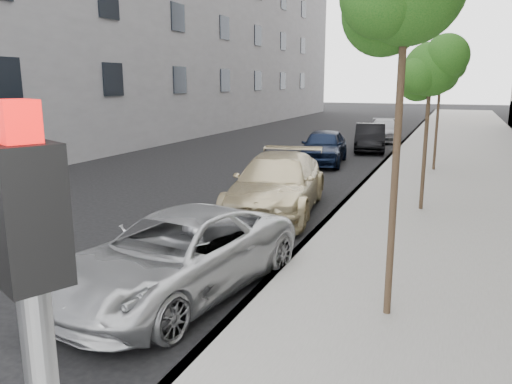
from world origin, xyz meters
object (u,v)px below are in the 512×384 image
Objects in this scene: suv at (277,184)px; tree_mid at (432,69)px; sedan_black at (370,138)px; tree_far at (442,75)px; minivan at (177,255)px; sedan_blue at (324,147)px; sedan_rear at (384,130)px.

tree_mid is at bearing 10.24° from suv.
suv is at bearing -100.24° from sedan_black.
tree_far is at bearing 90.00° from tree_mid.
tree_mid is at bearing -83.44° from sedan_black.
tree_far is 13.96m from minivan.
tree_mid reaches higher than minivan.
tree_mid is 6.50m from tree_far.
sedan_blue is (-4.48, 7.13, -2.96)m from tree_mid.
sedan_blue is (-4.48, 0.63, -2.92)m from tree_far.
suv is 17.87m from sedan_rear.
tree_mid is at bearing -90.00° from tree_far.
sedan_rear is at bearing 101.28° from tree_mid.
tree_mid reaches higher than suv.
minivan reaches higher than sedan_rear.
minivan is at bearing -104.12° from tree_far.
tree_far is at bearing -78.13° from sedan_rear.
suv is 8.36m from sedan_blue.
sedan_rear is (-3.33, 10.18, -3.02)m from tree_far.
sedan_rear is (0.00, 23.41, -0.03)m from minivan.
tree_far is 0.92× the size of minivan.
sedan_black is (1.15, 4.77, -0.05)m from sedan_blue.
tree_mid is at bearing 72.86° from minivan.
tree_far is at bearing -67.41° from sedan_black.
sedan_blue is at bearing 87.99° from suv.
sedan_blue is (-0.88, 8.32, -0.03)m from suv.
sedan_blue is 1.04× the size of sedan_black.
tree_far reaches higher than sedan_blue.
tree_mid is 1.03× the size of sedan_blue.
tree_mid is 1.02× the size of sedan_rear.
minivan is 1.15× the size of sedan_black.
sedan_black is 4.78m from sedan_rear.
sedan_blue is 0.99× the size of sedan_rear.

